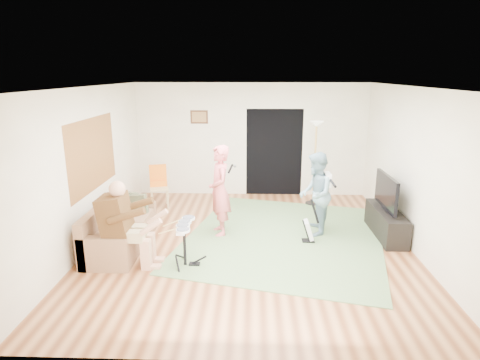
% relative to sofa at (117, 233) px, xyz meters
% --- Properties ---
extents(floor, '(6.00, 6.00, 0.00)m').
position_rel_sofa_xyz_m(floor, '(2.28, 0.22, -0.25)').
color(floor, brown).
rests_on(floor, ground).
extents(walls, '(5.50, 6.00, 2.70)m').
position_rel_sofa_xyz_m(walls, '(2.28, 0.22, 1.10)').
color(walls, white).
rests_on(walls, floor).
extents(ceiling, '(6.00, 6.00, 0.00)m').
position_rel_sofa_xyz_m(ceiling, '(2.28, 0.22, 2.45)').
color(ceiling, white).
rests_on(ceiling, walls).
extents(window_blinds, '(0.00, 2.05, 2.05)m').
position_rel_sofa_xyz_m(window_blinds, '(-0.46, 0.42, 1.30)').
color(window_blinds, '#99602F').
rests_on(window_blinds, walls).
extents(doorway, '(2.10, 0.00, 2.10)m').
position_rel_sofa_xyz_m(doorway, '(2.83, 3.21, 0.80)').
color(doorway, black).
rests_on(doorway, walls).
extents(picture_frame, '(0.42, 0.03, 0.32)m').
position_rel_sofa_xyz_m(picture_frame, '(1.03, 3.21, 1.65)').
color(picture_frame, '#3F2314').
rests_on(picture_frame, walls).
extents(area_rug, '(4.24, 4.63, 0.02)m').
position_rel_sofa_xyz_m(area_rug, '(2.92, 0.54, -0.25)').
color(area_rug, '#567648').
rests_on(area_rug, floor).
extents(sofa, '(0.78, 1.89, 0.77)m').
position_rel_sofa_xyz_m(sofa, '(0.00, 0.00, 0.00)').
color(sofa, '#876143').
rests_on(sofa, floor).
extents(drummer, '(0.89, 0.50, 1.36)m').
position_rel_sofa_xyz_m(drummer, '(0.41, -0.65, 0.28)').
color(drummer, '#503116').
rests_on(drummer, sofa).
extents(drum_kit, '(0.39, 0.71, 0.73)m').
position_rel_sofa_xyz_m(drum_kit, '(1.28, -0.65, 0.06)').
color(drum_kit, black).
rests_on(drum_kit, floor).
extents(singer, '(0.56, 0.70, 1.68)m').
position_rel_sofa_xyz_m(singer, '(1.72, 0.66, 0.58)').
color(singer, '#DB5F66').
rests_on(singer, floor).
extents(microphone, '(0.06, 0.06, 0.24)m').
position_rel_sofa_xyz_m(microphone, '(1.92, 0.66, 1.00)').
color(microphone, black).
rests_on(microphone, singer).
extents(guitarist, '(0.70, 0.84, 1.54)m').
position_rel_sofa_xyz_m(guitarist, '(3.48, 0.72, 0.52)').
color(guitarist, '#6F92A3').
rests_on(guitarist, floor).
extents(guitar_held, '(0.12, 0.60, 0.26)m').
position_rel_sofa_xyz_m(guitar_held, '(3.68, 0.72, 0.80)').
color(guitar_held, white).
rests_on(guitar_held, guitarist).
extents(guitar_spare, '(0.29, 0.26, 0.80)m').
position_rel_sofa_xyz_m(guitar_spare, '(3.34, 0.33, -0.03)').
color(guitar_spare, black).
rests_on(guitar_spare, floor).
extents(torchiere_lamp, '(0.34, 0.34, 1.90)m').
position_rel_sofa_xyz_m(torchiere_lamp, '(3.71, 2.47, 1.04)').
color(torchiere_lamp, black).
rests_on(torchiere_lamp, floor).
extents(dining_chair, '(0.49, 0.51, 0.93)m').
position_rel_sofa_xyz_m(dining_chair, '(0.24, 2.19, 0.08)').
color(dining_chair, tan).
rests_on(dining_chair, floor).
extents(tv_cabinet, '(0.40, 1.40, 0.50)m').
position_rel_sofa_xyz_m(tv_cabinet, '(4.78, 0.66, -0.00)').
color(tv_cabinet, black).
rests_on(tv_cabinet, floor).
extents(television, '(0.06, 1.10, 0.61)m').
position_rel_sofa_xyz_m(television, '(4.73, 0.66, 0.60)').
color(television, black).
rests_on(television, tv_cabinet).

